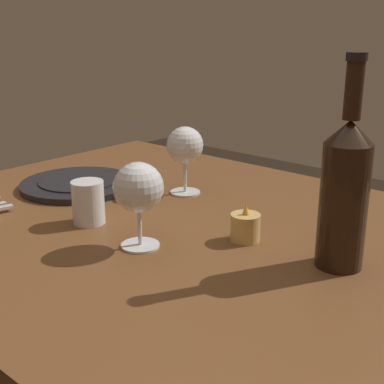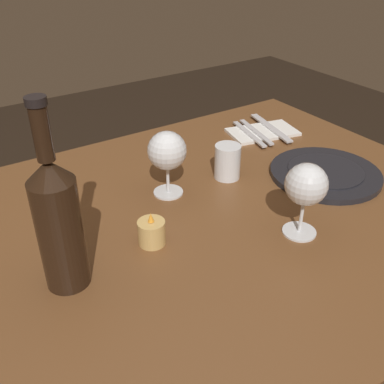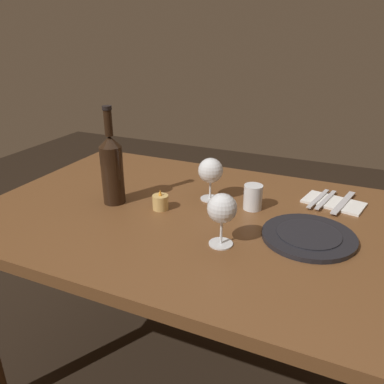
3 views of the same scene
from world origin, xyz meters
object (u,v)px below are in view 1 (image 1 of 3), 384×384
at_px(wine_glass_left, 138,189).
at_px(water_tumbler, 88,204).
at_px(wine_bottle, 345,190).
at_px(votive_candle, 245,228).
at_px(dinner_plate, 78,184).
at_px(wine_glass_right, 185,147).

xyz_separation_m(wine_glass_left, water_tumbler, (0.15, -0.01, -0.06)).
bearing_deg(water_tumbler, wine_bottle, -162.31).
height_order(votive_candle, dinner_plate, votive_candle).
xyz_separation_m(wine_glass_right, votive_candle, (-0.26, 0.13, -0.08)).
bearing_deg(wine_glass_left, votive_candle, -130.36).
bearing_deg(dinner_plate, wine_glass_right, -148.80).
height_order(wine_glass_right, water_tumbler, wine_glass_right).
relative_size(wine_glass_right, water_tumbler, 1.82).
bearing_deg(wine_glass_right, dinner_plate, 31.20).
xyz_separation_m(wine_glass_left, wine_bottle, (-0.29, -0.15, 0.02)).
relative_size(wine_glass_left, votive_candle, 2.19).
xyz_separation_m(wine_glass_right, wine_bottle, (-0.42, 0.11, 0.02)).
distance_m(wine_glass_left, dinner_plate, 0.39).
bearing_deg(wine_bottle, water_tumbler, 17.69).
bearing_deg(wine_glass_left, dinner_plate, -21.51).
bearing_deg(water_tumbler, wine_glass_right, -93.49).
relative_size(wine_bottle, votive_candle, 4.83).
relative_size(water_tumbler, dinner_plate, 0.31).
xyz_separation_m(wine_bottle, votive_candle, (0.17, 0.01, -0.10)).
relative_size(votive_candle, dinner_plate, 0.26).
distance_m(votive_candle, dinner_plate, 0.47).
height_order(wine_bottle, votive_candle, wine_bottle).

